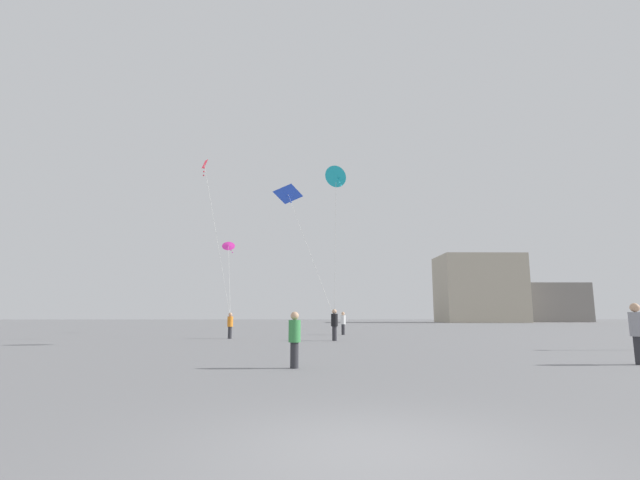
# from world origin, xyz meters

# --- Properties ---
(ground_plane) EXTENTS (300.00, 300.00, 0.00)m
(ground_plane) POSITION_xyz_m (0.00, 0.00, 0.00)
(ground_plane) COLOR slate
(person_in_orange) EXTENTS (0.36, 0.36, 1.64)m
(person_in_orange) POSITION_xyz_m (-5.32, 24.53, 0.90)
(person_in_orange) COLOR #2D2D33
(person_in_orange) RESTS_ON ground_plane
(person_in_green) EXTENTS (0.34, 0.34, 1.58)m
(person_in_green) POSITION_xyz_m (-1.00, 8.08, 0.87)
(person_in_green) COLOR #2D2D33
(person_in_green) RESTS_ON ground_plane
(person_in_grey) EXTENTS (0.40, 0.40, 1.85)m
(person_in_grey) POSITION_xyz_m (9.46, 8.57, 1.01)
(person_in_grey) COLOR #2D2D33
(person_in_grey) RESTS_ON ground_plane
(person_in_white) EXTENTS (0.37, 0.37, 1.71)m
(person_in_white) POSITION_xyz_m (2.38, 29.91, 0.94)
(person_in_white) COLOR #2D2D33
(person_in_white) RESTS_ON ground_plane
(person_in_black) EXTENTS (0.40, 0.40, 1.82)m
(person_in_black) POSITION_xyz_m (1.14, 21.87, 1.00)
(person_in_black) COLOR #2D2D33
(person_in_black) RESTS_ON ground_plane
(kite_magenta_diamond) EXTENTS (2.47, 10.46, 6.65)m
(kite_magenta_diamond) POSITION_xyz_m (-7.16, 34.43, 7.41)
(kite_magenta_diamond) COLOR #D12899
(kite_cyan_diamond) EXTENTS (1.45, 3.79, 8.22)m
(kite_cyan_diamond) POSITION_xyz_m (1.05, 18.75, 8.92)
(kite_cyan_diamond) COLOR #1EB2C6
(kite_cobalt_delta) EXTENTS (3.76, 2.86, 8.49)m
(kite_cobalt_delta) POSITION_xyz_m (-1.70, 24.02, 9.25)
(kite_cobalt_delta) COLOR blue
(kite_crimson_delta) EXTENTS (2.17, 1.34, 10.18)m
(kite_crimson_delta) POSITION_xyz_m (-7.15, 23.73, 10.83)
(kite_crimson_delta) COLOR red
(building_left_hall) EXTENTS (16.06, 11.66, 13.32)m
(building_left_hall) POSITION_xyz_m (35.00, 85.90, 6.66)
(building_left_hall) COLOR #B2A893
(building_left_hall) RESTS_ON ground_plane
(building_centre_hall) EXTENTS (13.42, 11.39, 8.12)m
(building_centre_hall) POSITION_xyz_m (53.00, 92.88, 4.06)
(building_centre_hall) COLOR gray
(building_centre_hall) RESTS_ON ground_plane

